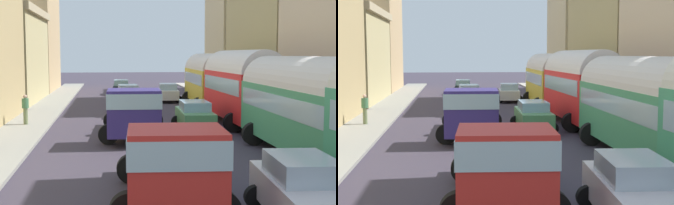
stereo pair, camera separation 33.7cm
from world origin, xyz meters
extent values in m
plane|color=#3B3441|center=(0.00, 27.00, 0.00)|extent=(154.00, 154.00, 0.00)
cube|color=gray|center=(-7.25, 27.00, 0.07)|extent=(2.50, 70.00, 0.14)
cube|color=#B3A89C|center=(7.25, 27.00, 0.07)|extent=(2.50, 70.00, 0.14)
cube|color=tan|center=(-11.18, 39.14, 3.55)|extent=(5.36, 12.53, 7.10)
cube|color=tan|center=(-11.18, 39.14, 7.39)|extent=(5.90, 12.53, 0.59)
cube|color=tan|center=(-11.11, 51.43, 6.97)|extent=(5.21, 11.46, 13.95)
cube|color=tan|center=(10.96, 36.94, 6.75)|extent=(4.91, 14.19, 13.51)
cube|color=#CDB88C|center=(10.83, 49.74, 6.06)|extent=(4.66, 9.46, 12.12)
cube|color=#3C9061|center=(4.60, 15.50, 1.62)|extent=(2.41, 9.43, 2.24)
cylinder|color=silver|center=(4.60, 15.50, 2.74)|extent=(2.36, 9.24, 2.34)
cube|color=#99B7C6|center=(4.60, 15.50, 2.11)|extent=(2.46, 8.68, 0.72)
cylinder|color=black|center=(3.47, 18.42, 0.50)|extent=(1.00, 0.35, 1.00)
cylinder|color=black|center=(5.74, 18.42, 0.50)|extent=(1.00, 0.35, 1.00)
cylinder|color=black|center=(3.46, 12.58, 0.50)|extent=(1.00, 0.35, 1.00)
cube|color=red|center=(4.60, 24.50, 1.75)|extent=(2.66, 8.07, 2.51)
cylinder|color=silver|center=(4.60, 24.50, 3.01)|extent=(2.60, 7.91, 2.42)
cube|color=#99B7C6|center=(4.60, 24.50, 2.30)|extent=(2.69, 7.43, 0.80)
cylinder|color=black|center=(3.37, 26.96, 0.50)|extent=(1.00, 0.35, 1.00)
cylinder|color=black|center=(5.71, 27.01, 0.50)|extent=(1.00, 0.35, 1.00)
cylinder|color=black|center=(3.49, 21.99, 0.50)|extent=(1.00, 0.35, 1.00)
cylinder|color=black|center=(5.83, 22.04, 0.50)|extent=(1.00, 0.35, 1.00)
cube|color=gold|center=(4.60, 33.50, 1.68)|extent=(2.52, 8.37, 2.37)
cylinder|color=silver|center=(4.60, 33.50, 2.87)|extent=(2.47, 8.21, 2.33)
cube|color=#99B7C6|center=(4.60, 33.50, 2.20)|extent=(2.56, 7.71, 0.76)
cylinder|color=black|center=(3.51, 36.10, 0.50)|extent=(1.00, 0.35, 1.00)
cylinder|color=black|center=(5.77, 36.07, 0.50)|extent=(1.00, 0.35, 1.00)
cylinder|color=black|center=(3.43, 30.93, 0.50)|extent=(1.00, 0.35, 1.00)
cylinder|color=black|center=(5.69, 30.90, 0.50)|extent=(1.00, 0.35, 1.00)
cube|color=red|center=(-1.36, 8.45, 1.41)|extent=(2.22, 1.99, 1.92)
cube|color=#99B7C6|center=(-1.36, 8.45, 1.95)|extent=(2.27, 2.07, 0.61)
cube|color=brown|center=(-1.16, 11.83, 0.73)|extent=(2.40, 5.02, 0.55)
ellipsoid|color=silver|center=(-1.40, 11.81, 1.23)|extent=(1.23, 1.16, 0.46)
ellipsoid|color=beige|center=(-1.08, 10.27, 1.24)|extent=(1.14, 0.99, 0.48)
ellipsoid|color=beige|center=(-0.84, 10.69, 1.25)|extent=(0.96, 0.85, 0.50)
ellipsoid|color=silver|center=(-1.74, 10.64, 1.62)|extent=(1.03, 0.85, 0.51)
cylinder|color=black|center=(-0.05, 12.69, 0.45)|extent=(0.90, 0.32, 0.90)
cylinder|color=black|center=(-2.15, 12.82, 0.45)|extent=(0.90, 0.32, 0.90)
cube|color=navy|center=(-1.72, 19.08, 1.45)|extent=(2.37, 2.23, 2.00)
cube|color=#99B7C6|center=(-1.72, 19.08, 2.01)|extent=(2.42, 2.32, 0.64)
cube|color=brown|center=(-1.57, 22.80, 0.73)|extent=(2.50, 5.39, 0.55)
ellipsoid|color=beige|center=(-1.30, 22.62, 1.29)|extent=(1.20, 1.13, 0.58)
ellipsoid|color=beige|center=(-1.97, 22.50, 1.22)|extent=(0.83, 1.02, 0.44)
ellipsoid|color=beige|center=(-1.76, 24.16, 1.23)|extent=(0.99, 0.99, 0.46)
ellipsoid|color=beige|center=(-1.87, 21.99, 1.67)|extent=(1.13, 1.14, 0.56)
cylinder|color=black|center=(-0.57, 19.27, 0.45)|extent=(0.90, 0.31, 0.90)
cylinder|color=black|center=(-2.85, 19.36, 0.45)|extent=(0.90, 0.31, 0.90)
cylinder|color=black|center=(-0.39, 23.73, 0.45)|extent=(0.90, 0.31, 0.90)
cylinder|color=black|center=(-2.67, 23.82, 0.45)|extent=(0.90, 0.31, 0.90)
cube|color=silver|center=(-1.54, 29.61, 0.62)|extent=(1.96, 4.13, 0.70)
cube|color=#90B6BF|center=(-1.54, 29.61, 1.21)|extent=(1.64, 2.18, 0.48)
cylinder|color=black|center=(-0.60, 28.41, 0.30)|extent=(0.60, 0.21, 0.60)
cylinder|color=black|center=(-2.35, 28.31, 0.30)|extent=(0.60, 0.21, 0.60)
cylinder|color=black|center=(-0.73, 30.91, 0.30)|extent=(0.60, 0.21, 0.60)
cylinder|color=black|center=(-2.48, 30.82, 0.30)|extent=(0.60, 0.21, 0.60)
cube|color=#B7272F|center=(-1.30, 35.97, 0.64)|extent=(1.82, 4.36, 0.74)
cube|color=#90B6C3|center=(-1.30, 35.97, 1.30)|extent=(1.54, 2.29, 0.58)
cylinder|color=black|center=(-0.42, 34.68, 0.30)|extent=(0.60, 0.21, 0.60)
cylinder|color=black|center=(-2.07, 34.61, 0.30)|extent=(0.60, 0.21, 0.60)
cylinder|color=black|center=(-0.53, 37.34, 0.30)|extent=(0.60, 0.21, 0.60)
cylinder|color=black|center=(-2.18, 37.27, 0.30)|extent=(0.60, 0.21, 0.60)
cube|color=black|center=(-1.58, 46.03, 0.61)|extent=(1.59, 4.25, 0.69)
cube|color=#8CB6BC|center=(-1.58, 46.03, 1.20)|extent=(1.38, 2.22, 0.49)
cylinder|color=black|center=(-0.84, 44.71, 0.30)|extent=(0.60, 0.21, 0.60)
cylinder|color=black|center=(-2.37, 44.73, 0.30)|extent=(0.60, 0.21, 0.60)
cylinder|color=black|center=(-0.80, 47.33, 0.30)|extent=(0.60, 0.21, 0.60)
cylinder|color=black|center=(-2.33, 47.35, 0.30)|extent=(0.60, 0.21, 0.60)
cube|color=silver|center=(1.64, 8.68, 0.68)|extent=(1.83, 4.06, 0.83)
cube|color=#99ABC0|center=(1.64, 8.68, 1.36)|extent=(1.51, 2.15, 0.52)
cylinder|color=black|center=(0.94, 9.96, 0.30)|extent=(0.60, 0.21, 0.60)
cylinder|color=black|center=(2.51, 9.86, 0.30)|extent=(0.60, 0.21, 0.60)
cube|color=#529253|center=(1.65, 22.86, 0.66)|extent=(1.72, 4.41, 0.79)
cube|color=#8FB5CA|center=(1.65, 22.86, 1.30)|extent=(1.46, 2.31, 0.47)
cylinder|color=black|center=(0.89, 24.23, 0.30)|extent=(0.60, 0.21, 0.60)
cylinder|color=black|center=(2.48, 24.18, 0.30)|extent=(0.60, 0.21, 0.60)
cylinder|color=black|center=(0.81, 21.53, 0.30)|extent=(0.60, 0.21, 0.60)
cylinder|color=black|center=(2.40, 21.48, 0.30)|extent=(0.60, 0.21, 0.60)
cube|color=silver|center=(2.12, 38.19, 0.64)|extent=(1.85, 3.92, 0.75)
cube|color=#99B0C0|center=(2.12, 38.19, 1.27)|extent=(1.54, 2.07, 0.51)
cylinder|color=black|center=(1.38, 39.42, 0.30)|extent=(0.60, 0.21, 0.60)
cylinder|color=black|center=(3.00, 39.32, 0.30)|extent=(0.60, 0.21, 0.60)
cylinder|color=black|center=(1.24, 37.05, 0.30)|extent=(0.60, 0.21, 0.60)
cylinder|color=black|center=(2.86, 36.95, 0.30)|extent=(0.60, 0.21, 0.60)
cylinder|color=#6A774F|center=(-7.36, 25.14, 0.07)|extent=(0.20, 0.20, 0.14)
cylinder|color=#6A774F|center=(-7.36, 25.14, 0.59)|extent=(0.28, 0.28, 0.90)
cylinder|color=#40734B|center=(-7.36, 25.14, 1.30)|extent=(0.44, 0.44, 0.53)
sphere|color=tan|center=(-7.36, 25.14, 1.67)|extent=(0.21, 0.21, 0.21)
camera|label=1|loc=(-2.81, -1.88, 3.99)|focal=51.61mm
camera|label=2|loc=(-2.48, -1.92, 3.99)|focal=51.61mm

